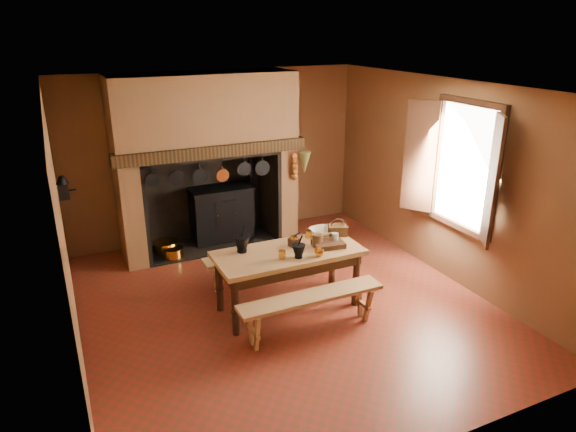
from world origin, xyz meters
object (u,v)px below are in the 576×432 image
object	(u,v)px
wicker_basket	(338,230)
bench_front	(311,304)
mixing_bowl	(322,232)
coffee_grinder	(294,242)
iron_range	(222,213)
work_table	(288,260)

from	to	relation	value
wicker_basket	bench_front	bearing A→B (deg)	-112.53
mixing_bowl	bench_front	bearing A→B (deg)	-124.26
mixing_bowl	coffee_grinder	bearing A→B (deg)	-159.09
bench_front	mixing_bowl	distance (m)	1.23
iron_range	bench_front	distance (m)	3.17
coffee_grinder	wicker_basket	world-z (taller)	wicker_basket
bench_front	mixing_bowl	size ratio (longest dim) A/B	5.38
iron_range	mixing_bowl	bearing A→B (deg)	-72.39
coffee_grinder	wicker_basket	bearing A→B (deg)	-9.09
work_table	wicker_basket	distance (m)	0.87
work_table	coffee_grinder	distance (m)	0.25
iron_range	coffee_grinder	size ratio (longest dim) A/B	9.07
coffee_grinder	work_table	bearing A→B (deg)	-158.16
work_table	coffee_grinder	world-z (taller)	coffee_grinder
iron_range	coffee_grinder	xyz separation A→B (m)	(0.19, -2.42, 0.39)
iron_range	wicker_basket	xyz separation A→B (m)	(0.89, -2.33, 0.40)
iron_range	work_table	distance (m)	2.53
work_table	wicker_basket	size ratio (longest dim) A/B	6.28
bench_front	wicker_basket	xyz separation A→B (m)	(0.83, 0.84, 0.50)
iron_range	wicker_basket	distance (m)	2.52
iron_range	bench_front	size ratio (longest dim) A/B	0.89
wicker_basket	mixing_bowl	bearing A→B (deg)	173.03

